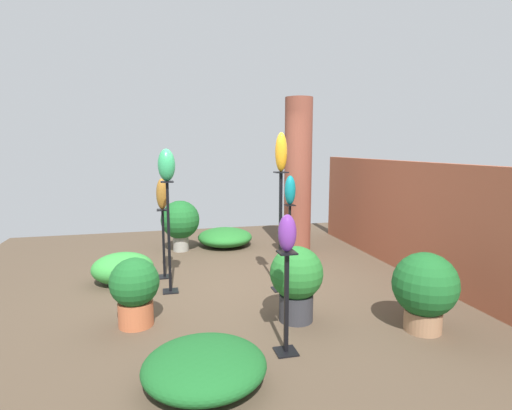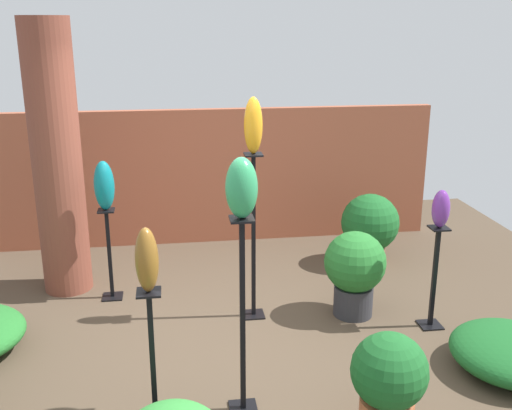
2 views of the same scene
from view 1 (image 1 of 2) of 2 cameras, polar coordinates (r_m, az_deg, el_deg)
name	(u,v)px [view 1 (image 1 of 2)]	position (r m, az deg, el deg)	size (l,w,h in m)	color
ground_plane	(234,287)	(5.55, -3.18, -11.57)	(8.00, 8.00, 0.00)	#4C3D2D
brick_wall_back	(411,218)	(6.38, 21.24, -1.72)	(5.60, 0.12, 1.67)	#9E5138
brick_pillar	(298,176)	(7.14, 6.00, 4.11)	(0.48, 0.48, 2.73)	brown
pedestal_bronze	(164,247)	(5.94, -13.05, -5.84)	(0.20, 0.20, 1.00)	black
pedestal_jade	(169,242)	(5.28, -12.33, -5.14)	(0.20, 0.20, 1.46)	black
pedestal_amber	(280,236)	(5.23, 3.50, -4.46)	(0.20, 0.20, 1.57)	black
pedestal_violet	(286,308)	(3.76, 4.35, -14.43)	(0.20, 0.20, 0.96)	black
pedestal_teal	(290,235)	(6.74, 4.81, -4.26)	(0.20, 0.20, 0.93)	black
art_vase_bronze	(162,194)	(5.80, -13.29, 1.54)	(0.15, 0.16, 0.44)	brown
art_vase_jade	(167,165)	(5.15, -12.67, 5.59)	(0.21, 0.21, 0.41)	#2D9356
art_vase_amber	(281,152)	(5.10, 3.61, 7.56)	(0.16, 0.15, 0.50)	orange
art_vase_violet	(287,233)	(3.55, 4.48, -4.03)	(0.15, 0.17, 0.34)	#6B2D8C
art_vase_teal	(290,190)	(6.62, 4.89, 2.12)	(0.20, 0.18, 0.49)	#0F727A
potted_plant_mid_left	(135,289)	(4.48, -16.93, -11.34)	(0.52, 0.52, 0.74)	#B25B38
potted_plant_near_pillar	(425,288)	(4.50, 22.98, -10.85)	(0.66, 0.66, 0.82)	#936B4C
potted_plant_walkway_edge	(296,279)	(4.41, 5.79, -10.46)	(0.58, 0.58, 0.83)	#2D2D33
potted_plant_back_center	(180,221)	(7.36, -10.77, -2.28)	(0.70, 0.70, 0.92)	gray
foliage_bed_east	(123,268)	(5.91, -18.49, -8.55)	(0.71, 0.84, 0.43)	#338C38
foliage_bed_west	(205,366)	(3.44, -7.36, -21.85)	(0.96, 1.00, 0.32)	#195923
foliage_bed_center	(225,237)	(7.71, -4.46, -4.60)	(1.09, 1.03, 0.33)	#236B28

